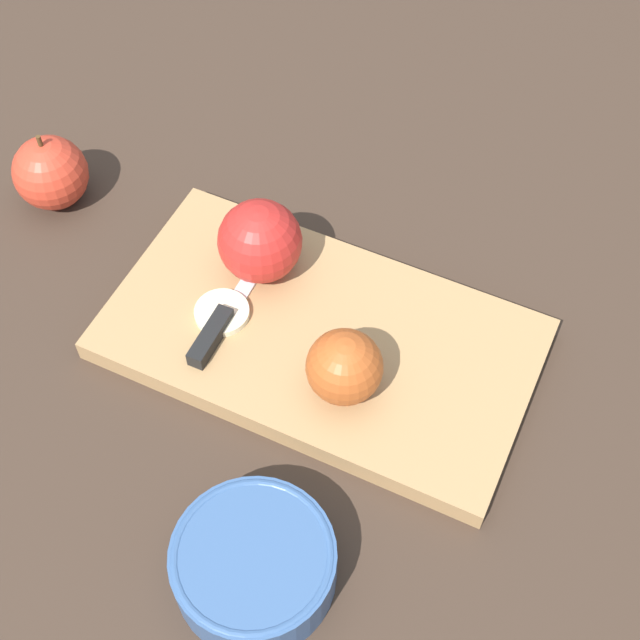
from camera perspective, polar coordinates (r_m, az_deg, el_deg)
The scene contains 8 objects.
ground_plane at distance 0.86m, azimuth 0.00°, elevation -1.66°, with size 4.00×4.00×0.00m, color #38281E.
cutting_board at distance 0.85m, azimuth 0.00°, elevation -1.23°, with size 0.41×0.23×0.02m.
apple_half_left at distance 0.78m, azimuth 1.57°, elevation -3.04°, with size 0.07×0.07×0.07m.
apple_half_right at distance 0.86m, azimuth -3.88°, elevation 5.04°, with size 0.08×0.08×0.08m.
knife at distance 0.84m, azimuth -6.37°, elevation -0.12°, with size 0.02×0.17×0.02m.
apple_slice at distance 0.85m, azimuth -6.29°, elevation 0.48°, with size 0.05×0.05×0.01m.
apple_whole at distance 0.99m, azimuth -16.86°, elevation 9.00°, with size 0.08×0.08×0.09m.
bowl at distance 0.73m, azimuth -4.25°, elevation -15.27°, with size 0.13×0.13×0.05m.
Camera 1 is at (-0.20, 0.43, 0.72)m, focal length 50.00 mm.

